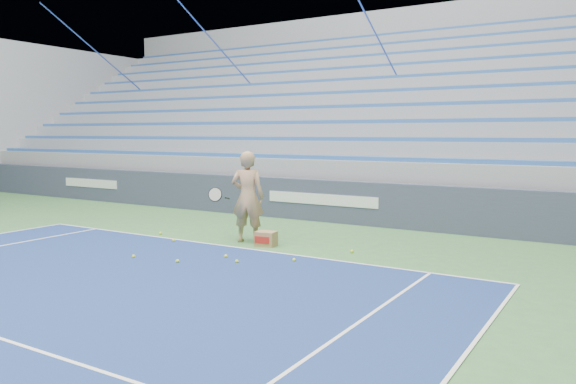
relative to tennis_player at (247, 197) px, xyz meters
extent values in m
cube|color=white|center=(0.05, -0.62, -0.96)|extent=(10.97, 0.05, 0.00)
cube|color=#363C52|center=(0.05, 3.38, -0.43)|extent=(30.00, 0.30, 1.10)
cube|color=white|center=(-8.95, 3.22, -0.38)|extent=(2.60, 0.02, 0.28)
cube|color=white|center=(0.05, 3.22, -0.38)|extent=(3.20, 0.02, 0.28)
cube|color=gray|center=(0.05, 7.93, -0.43)|extent=(30.00, 8.50, 1.10)
cube|color=gray|center=(0.05, 7.93, 0.37)|extent=(30.00, 8.50, 0.50)
cube|color=#2D59A4|center=(0.05, 4.05, 0.68)|extent=(29.60, 0.42, 0.11)
cube|color=gray|center=(0.05, 8.35, 0.87)|extent=(30.00, 7.65, 0.50)
cube|color=#2D59A4|center=(0.05, 4.90, 1.18)|extent=(29.60, 0.42, 0.11)
cube|color=gray|center=(0.05, 8.78, 1.37)|extent=(30.00, 6.80, 0.50)
cube|color=#2D59A4|center=(0.05, 5.75, 1.68)|extent=(29.60, 0.42, 0.11)
cube|color=gray|center=(0.05, 9.20, 1.87)|extent=(30.00, 5.95, 0.50)
cube|color=#2D59A4|center=(0.05, 6.60, 2.18)|extent=(29.60, 0.42, 0.11)
cube|color=gray|center=(0.05, 9.63, 2.37)|extent=(30.00, 5.10, 0.50)
cube|color=#2D59A4|center=(0.05, 7.45, 2.68)|extent=(29.60, 0.42, 0.11)
cube|color=gray|center=(0.05, 10.05, 2.87)|extent=(30.00, 4.25, 0.50)
cube|color=#2D59A4|center=(0.05, 8.30, 3.18)|extent=(29.60, 0.42, 0.11)
cube|color=gray|center=(0.05, 10.48, 3.37)|extent=(30.00, 3.40, 0.50)
cube|color=#2D59A4|center=(0.05, 9.15, 3.68)|extent=(29.60, 0.42, 0.11)
cube|color=gray|center=(0.05, 10.90, 3.87)|extent=(30.00, 2.55, 0.50)
cube|color=#2D59A4|center=(0.05, 10.00, 4.18)|extent=(29.60, 0.42, 0.11)
cube|color=gray|center=(0.05, 11.33, 4.37)|extent=(30.00, 1.70, 0.50)
cube|color=#2D59A4|center=(0.05, 10.85, 4.68)|extent=(29.60, 0.42, 0.11)
cube|color=gray|center=(0.05, 11.75, 4.87)|extent=(30.00, 0.85, 0.50)
cube|color=#2D59A4|center=(0.05, 11.70, 5.18)|extent=(29.60, 0.42, 0.11)
cube|color=gray|center=(-15.10, 7.93, 2.07)|extent=(0.30, 8.80, 6.10)
cube|color=gray|center=(0.05, 12.48, 2.67)|extent=(31.00, 0.40, 7.30)
cylinder|color=blue|center=(-11.95, 7.93, 3.62)|extent=(0.05, 8.53, 5.04)
cylinder|color=blue|center=(-5.95, 7.93, 3.62)|extent=(0.05, 8.53, 5.04)
cylinder|color=blue|center=(0.05, 7.93, 3.62)|extent=(0.05, 8.53, 5.04)
imported|color=tan|center=(0.00, 0.00, 0.00)|extent=(0.82, 0.67, 1.95)
cylinder|color=black|center=(-0.35, -0.25, -0.03)|extent=(0.12, 0.27, 0.08)
cylinder|color=beige|center=(-0.45, -0.53, 0.07)|extent=(0.29, 0.16, 0.28)
torus|color=black|center=(-0.45, -0.53, 0.07)|extent=(0.31, 0.18, 0.30)
cube|color=#977449|center=(0.57, -0.14, -0.82)|extent=(0.45, 0.36, 0.31)
cube|color=#B21E19|center=(0.57, -0.30, -0.82)|extent=(0.32, 0.06, 0.14)
sphere|color=#DBF031|center=(0.55, -1.47, -0.94)|extent=(0.07, 0.07, 0.07)
sphere|color=#DBF031|center=(-1.37, -0.81, -0.94)|extent=(0.07, 0.07, 0.07)
sphere|color=#DBF031|center=(0.06, -2.25, -0.94)|extent=(0.07, 0.07, 0.07)
sphere|color=#DBF031|center=(0.98, -1.71, -0.94)|extent=(0.07, 0.07, 0.07)
sphere|color=#DBF031|center=(2.37, 0.16, -0.94)|extent=(0.07, 0.07, 0.07)
sphere|color=#DBF031|center=(-0.91, -2.38, -0.94)|extent=(0.07, 0.07, 0.07)
sphere|color=#DBF031|center=(1.79, -1.06, -0.94)|extent=(0.07, 0.07, 0.07)
sphere|color=#DBF031|center=(-2.22, -0.33, -0.94)|extent=(0.07, 0.07, 0.07)
camera|label=1|loc=(6.91, -9.63, 1.35)|focal=35.00mm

